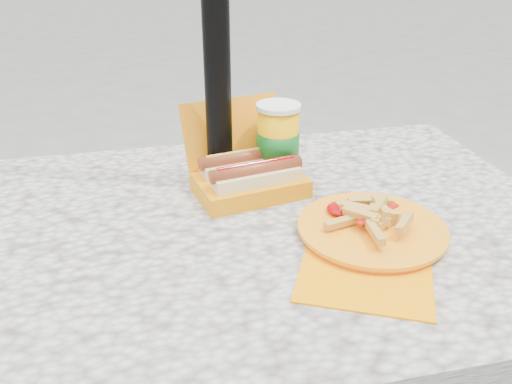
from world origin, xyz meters
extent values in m
cube|color=beige|center=(0.00, 0.00, 0.72)|extent=(1.20, 0.80, 0.05)
cylinder|color=black|center=(-0.50, 0.30, 0.35)|extent=(0.07, 0.07, 0.70)
cylinder|color=black|center=(0.50, 0.30, 0.35)|extent=(0.07, 0.07, 0.70)
cylinder|color=black|center=(0.00, 0.16, 1.10)|extent=(0.05, 0.05, 2.20)
cube|color=orange|center=(0.05, 0.11, 0.77)|extent=(0.23, 0.17, 0.04)
cube|color=orange|center=(0.03, 0.20, 0.85)|extent=(0.21, 0.09, 0.13)
cube|color=#F2DF99|center=(0.06, 0.08, 0.79)|extent=(0.18, 0.08, 0.04)
cylinder|color=#97411D|center=(0.06, 0.08, 0.81)|extent=(0.18, 0.06, 0.03)
cylinder|color=#9C0002|center=(0.06, 0.08, 0.83)|extent=(0.15, 0.04, 0.01)
cube|color=#F2DF99|center=(0.04, 0.14, 0.79)|extent=(0.18, 0.08, 0.04)
cylinder|color=#97411D|center=(0.04, 0.14, 0.81)|extent=(0.18, 0.06, 0.03)
cylinder|color=#B28325|center=(0.04, 0.14, 0.83)|extent=(0.15, 0.04, 0.01)
cube|color=#FF9100|center=(0.16, -0.19, 0.75)|extent=(0.27, 0.27, 0.00)
cylinder|color=orange|center=(0.22, -0.09, 0.76)|extent=(0.24, 0.24, 0.01)
cylinder|color=orange|center=(0.22, -0.09, 0.76)|extent=(0.25, 0.25, 0.01)
cube|color=#BB903F|center=(0.23, -0.09, 0.78)|extent=(0.06, 0.04, 0.01)
cube|color=#BB903F|center=(0.25, -0.04, 0.79)|extent=(0.06, 0.04, 0.01)
cube|color=#BB903F|center=(0.16, -0.08, 0.78)|extent=(0.06, 0.03, 0.01)
cube|color=#BB903F|center=(0.20, -0.14, 0.79)|extent=(0.02, 0.06, 0.01)
cube|color=#BB903F|center=(0.23, -0.04, 0.79)|extent=(0.06, 0.03, 0.02)
cube|color=#BB903F|center=(0.22, -0.09, 0.78)|extent=(0.06, 0.05, 0.02)
cube|color=#BB903F|center=(0.24, -0.04, 0.78)|extent=(0.06, 0.03, 0.01)
cube|color=#BB903F|center=(0.24, -0.07, 0.79)|extent=(0.02, 0.06, 0.02)
cube|color=#BB903F|center=(0.26, -0.05, 0.78)|extent=(0.04, 0.06, 0.02)
cube|color=#BB903F|center=(0.24, -0.09, 0.77)|extent=(0.06, 0.04, 0.01)
cube|color=#BB903F|center=(0.23, -0.07, 0.78)|extent=(0.05, 0.06, 0.01)
cube|color=#BB903F|center=(0.26, -0.12, 0.79)|extent=(0.05, 0.05, 0.02)
cube|color=#BB903F|center=(0.20, -0.08, 0.79)|extent=(0.05, 0.06, 0.02)
cube|color=#BB903F|center=(0.22, -0.09, 0.79)|extent=(0.04, 0.06, 0.02)
cube|color=#BB903F|center=(0.19, -0.05, 0.78)|extent=(0.03, 0.06, 0.02)
cube|color=#BB903F|center=(0.23, -0.08, 0.79)|extent=(0.06, 0.03, 0.01)
cube|color=#BB903F|center=(0.20, -0.07, 0.79)|extent=(0.06, 0.05, 0.02)
cube|color=#BB903F|center=(0.22, -0.07, 0.78)|extent=(0.06, 0.02, 0.02)
cube|color=#BB903F|center=(0.23, -0.08, 0.79)|extent=(0.06, 0.04, 0.01)
cube|color=#BB903F|center=(0.24, -0.07, 0.79)|extent=(0.05, 0.05, 0.01)
ellipsoid|color=#9C0002|center=(0.19, -0.03, 0.77)|extent=(0.05, 0.05, 0.02)
cube|color=red|center=(0.23, -0.08, 0.78)|extent=(0.10, 0.06, 0.00)
cylinder|color=#FFAA00|center=(0.12, 0.16, 0.83)|extent=(0.08, 0.08, 0.15)
cylinder|color=#115B1A|center=(0.12, 0.16, 0.83)|extent=(0.09, 0.09, 0.05)
cylinder|color=white|center=(0.12, 0.16, 0.91)|extent=(0.09, 0.09, 0.01)
camera|label=1|loc=(-0.15, -0.82, 1.24)|focal=38.00mm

